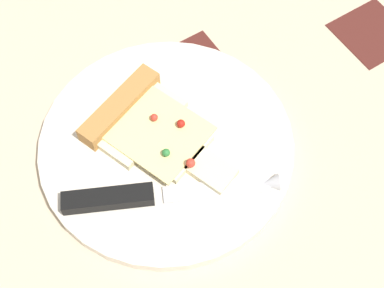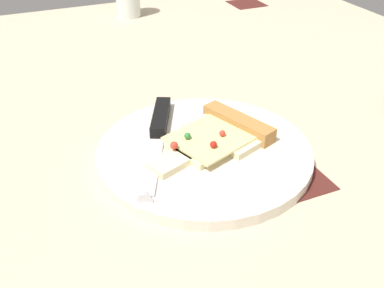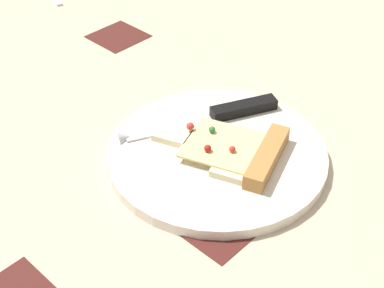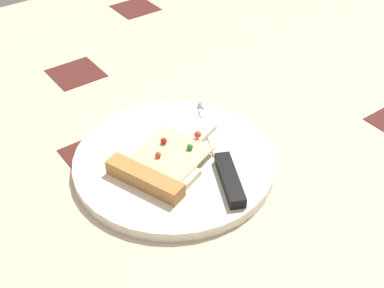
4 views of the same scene
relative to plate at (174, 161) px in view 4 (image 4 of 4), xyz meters
The scene contains 4 objects.
ground_plane 7.73cm from the plate, 44.32° to the left, with size 150.20×150.20×3.00cm.
plate is the anchor object (origin of this frame).
pizza_slice 3.04cm from the plate, 69.95° to the right, with size 14.17×19.02×2.37cm.
knife 7.29cm from the plate, 44.34° to the left, with size 22.52×12.34×2.45cm.
Camera 4 is at (42.81, -37.02, 51.05)cm, focal length 48.07 mm.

